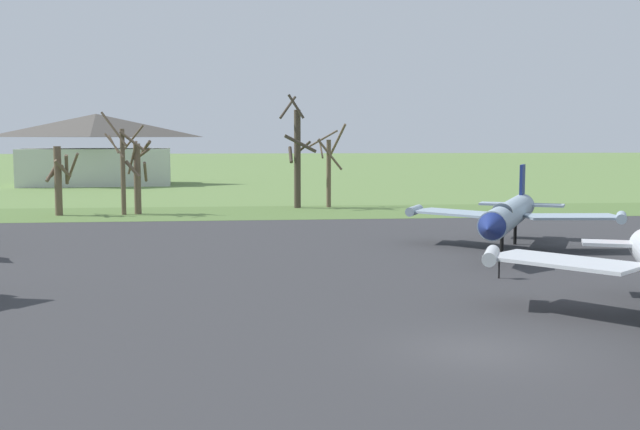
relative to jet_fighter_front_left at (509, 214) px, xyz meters
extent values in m
plane|color=#607F42|center=(-7.89, -19.16, -2.05)|extent=(600.00, 600.00, 0.00)
cube|color=#333335|center=(-7.89, -5.46, -2.02)|extent=(81.64, 45.65, 0.05)
cube|color=#537137|center=(-7.89, 23.36, -2.02)|extent=(141.64, 12.00, 0.06)
cylinder|color=#8EA3B2|center=(0.05, 0.09, -0.02)|extent=(6.87, 11.53, 1.41)
cone|color=navy|center=(-3.08, -5.99, -0.02)|extent=(1.81, 1.87, 1.30)
cylinder|color=black|center=(2.98, 5.79, -0.02)|extent=(1.24, 1.14, 0.99)
ellipsoid|color=#19232D|center=(-1.27, -2.47, 0.37)|extent=(0.93, 1.76, 0.88)
cube|color=#8EA3B2|center=(-2.29, 2.50, -0.13)|extent=(5.14, 5.39, 0.13)
cube|color=#8EA3B2|center=(3.36, -0.41, -0.13)|extent=(5.15, 2.96, 0.13)
cylinder|color=#8EA3B2|center=(-4.26, 4.08, -0.13)|extent=(1.50, 2.25, 0.53)
cylinder|color=#8EA3B2|center=(5.79, -1.10, -0.13)|extent=(1.50, 2.25, 0.53)
cube|color=navy|center=(2.62, 5.08, 1.59)|extent=(0.82, 1.37, 1.81)
cube|color=#8EA3B2|center=(1.32, 5.58, 0.08)|extent=(2.55, 2.18, 0.13)
cube|color=#8EA3B2|center=(3.78, 4.32, 0.08)|extent=(2.55, 2.18, 0.13)
cylinder|color=black|center=(-1.19, -2.30, -1.39)|extent=(0.19, 0.19, 1.32)
cylinder|color=black|center=(1.28, 2.49, -1.39)|extent=(0.19, 0.19, 1.32)
cylinder|color=black|center=(-3.29, -7.98, -1.65)|extent=(0.08, 0.08, 0.79)
cube|color=white|center=(-3.29, -7.98, -1.10)|extent=(0.67, 0.36, 0.30)
cube|color=silver|center=(-3.34, -14.73, -0.19)|extent=(5.12, 5.43, 0.13)
cylinder|color=silver|center=(-5.42, -13.17, -0.19)|extent=(1.31, 2.22, 0.51)
cube|color=silver|center=(-0.19, -11.89, 0.02)|extent=(2.50, 2.01, 0.13)
cylinder|color=brown|center=(-28.51, 22.74, 0.71)|extent=(0.57, 0.57, 5.51)
cylinder|color=brown|center=(-28.04, 22.29, 1.72)|extent=(1.23, 1.28, 1.49)
cylinder|color=brown|center=(-27.54, 23.38, 1.67)|extent=(1.56, 2.19, 2.57)
cylinder|color=brown|center=(-29.01, 23.07, 1.43)|extent=(1.02, 1.32, 1.59)
cylinder|color=brown|center=(-28.85, 23.28, 1.40)|extent=(1.36, 0.99, 1.23)
cylinder|color=brown|center=(-27.86, 22.87, 1.63)|extent=(0.57, 1.59, 2.41)
cylinder|color=brown|center=(-23.50, 22.75, 1.39)|extent=(0.37, 0.37, 6.87)
cylinder|color=brown|center=(-24.11, 22.32, 3.62)|extent=(1.02, 1.38, 1.44)
cylinder|color=brown|center=(-22.78, 23.18, 2.53)|extent=(1.07, 1.64, 2.70)
cylinder|color=brown|center=(-22.87, 23.73, 3.97)|extent=(2.13, 1.44, 2.36)
cylinder|color=brown|center=(-23.98, 21.78, 4.81)|extent=(2.15, 1.19, 2.68)
cylinder|color=brown|center=(-24.00, 21.99, 3.51)|extent=(1.68, 1.18, 1.95)
cylinder|color=brown|center=(-22.45, 23.24, 0.81)|extent=(0.55, 0.55, 5.71)
cylinder|color=brown|center=(-21.75, 23.62, 3.39)|extent=(1.04, 1.62, 1.08)
cylinder|color=brown|center=(-22.72, 22.69, 1.63)|extent=(1.41, 0.91, 1.44)
cylinder|color=brown|center=(-22.67, 22.30, 3.85)|extent=(2.05, 0.70, 1.62)
cylinder|color=brown|center=(-21.81, 23.26, 1.41)|extent=(0.28, 1.45, 1.65)
cylinder|color=brown|center=(-22.11, 23.86, 2.80)|extent=(1.47, 0.94, 1.08)
cylinder|color=#42382D|center=(-9.24, 27.44, 2.25)|extent=(0.58, 0.58, 8.59)
cylinder|color=#42382D|center=(-9.09, 26.10, 3.62)|extent=(2.84, 0.61, 1.62)
cylinder|color=#42382D|center=(-9.83, 27.42, 2.65)|extent=(0.35, 1.41, 1.46)
cylinder|color=#42382D|center=(-9.39, 26.82, 6.80)|extent=(1.49, 0.57, 2.12)
cylinder|color=#42382D|center=(-10.01, 28.15, 6.76)|extent=(1.68, 1.81, 2.07)
cylinder|color=#42382D|center=(-8.71, 28.02, 3.24)|extent=(1.41, 1.32, 1.25)
cylinder|color=brown|center=(-6.45, 27.77, 0.95)|extent=(0.40, 0.40, 6.00)
cylinder|color=brown|center=(-7.15, 27.69, 3.19)|extent=(0.32, 1.53, 1.75)
cylinder|color=brown|center=(-6.48, 26.74, 2.67)|extent=(2.23, 0.26, 2.73)
cylinder|color=brown|center=(-6.79, 29.09, 4.05)|extent=(2.76, 0.86, 1.58)
cylinder|color=brown|center=(-5.57, 28.30, 3.97)|extent=(1.34, 2.02, 2.80)
cube|color=beige|center=(-32.74, 65.22, 0.35)|extent=(19.65, 12.20, 4.78)
pyramid|color=#4C4742|center=(-32.74, 65.22, 5.77)|extent=(20.64, 12.81, 3.03)
camera|label=1|loc=(-14.67, -40.41, 4.06)|focal=43.79mm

